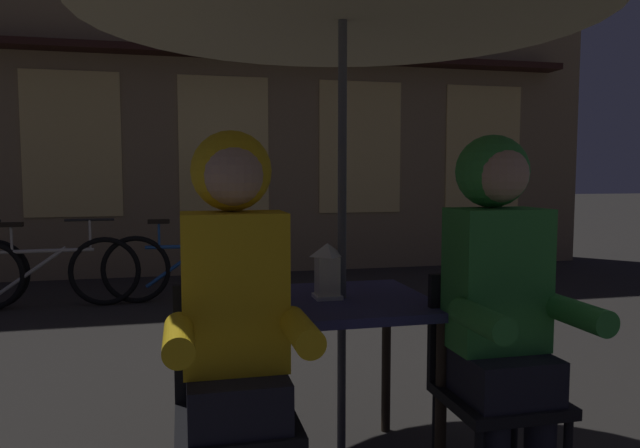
% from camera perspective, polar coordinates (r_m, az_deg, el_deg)
% --- Properties ---
extents(cafe_table, '(0.72, 0.72, 0.74)m').
position_cam_1_polar(cafe_table, '(2.51, 2.11, -9.40)').
color(cafe_table, navy).
rests_on(cafe_table, ground_plane).
extents(lantern, '(0.11, 0.11, 0.23)m').
position_cam_1_polar(lantern, '(2.45, 0.70, -4.40)').
color(lantern, white).
rests_on(lantern, cafe_table).
extents(chair_left, '(0.40, 0.40, 0.87)m').
position_cam_1_polar(chair_left, '(2.12, -8.22, -16.34)').
color(chair_left, black).
rests_on(chair_left, ground_plane).
extents(chair_right, '(0.40, 0.40, 0.87)m').
position_cam_1_polar(chair_right, '(2.40, 16.04, -13.97)').
color(chair_right, black).
rests_on(chair_right, ground_plane).
extents(person_left_hooded, '(0.45, 0.56, 1.40)m').
position_cam_1_polar(person_left_hooded, '(1.97, -8.20, -7.20)').
color(person_left_hooded, black).
rests_on(person_left_hooded, ground_plane).
extents(person_right_hooded, '(0.45, 0.56, 1.40)m').
position_cam_1_polar(person_right_hooded, '(2.26, 16.96, -5.78)').
color(person_right_hooded, black).
rests_on(person_right_hooded, ground_plane).
extents(shopfront_building, '(10.00, 0.93, 6.20)m').
position_cam_1_polar(shopfront_building, '(7.97, -9.54, 18.09)').
color(shopfront_building, '#937A56').
rests_on(shopfront_building, ground_plane).
extents(bicycle_second, '(1.68, 0.11, 0.84)m').
position_cam_1_polar(bicycle_second, '(6.07, -24.88, -4.21)').
color(bicycle_second, black).
rests_on(bicycle_second, ground_plane).
extents(bicycle_third, '(1.68, 0.15, 0.84)m').
position_cam_1_polar(bicycle_third, '(5.97, -12.49, -4.02)').
color(bicycle_third, black).
rests_on(bicycle_third, ground_plane).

